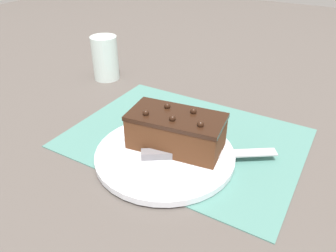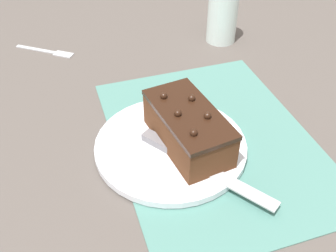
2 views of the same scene
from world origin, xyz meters
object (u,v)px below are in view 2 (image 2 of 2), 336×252
at_px(serving_knife, 183,156).
at_px(dessert_fork, 49,51).
at_px(chocolate_cake, 188,128).
at_px(drinking_glass, 222,17).
at_px(cake_plate, 170,145).

relative_size(serving_knife, dessert_fork, 1.67).
relative_size(chocolate_cake, drinking_glass, 1.55).
xyz_separation_m(chocolate_cake, serving_knife, (-0.03, 0.02, -0.03)).
height_order(cake_plate, chocolate_cake, chocolate_cake).
height_order(serving_knife, drinking_glass, drinking_glass).
relative_size(chocolate_cake, dessert_fork, 1.42).
distance_m(cake_plate, drinking_glass, 0.42).
bearing_deg(cake_plate, dessert_fork, 22.64).
distance_m(cake_plate, dessert_fork, 0.44).
relative_size(drinking_glass, dessert_fork, 0.92).
height_order(drinking_glass, dessert_fork, drinking_glass).
bearing_deg(serving_knife, chocolate_cake, -154.19).
distance_m(chocolate_cake, serving_knife, 0.05).
xyz_separation_m(chocolate_cake, drinking_glass, (0.35, -0.22, 0.01)).
relative_size(serving_knife, drinking_glass, 1.82).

